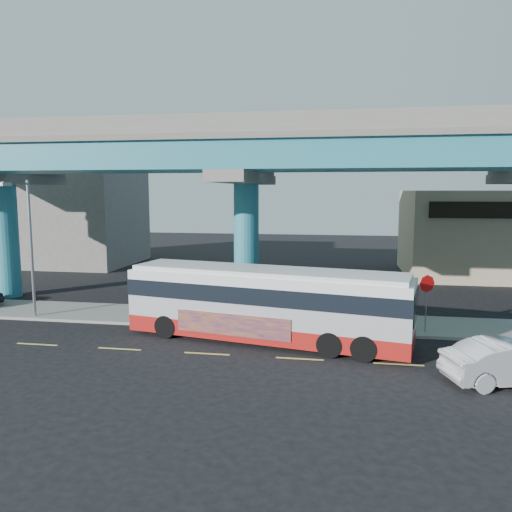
% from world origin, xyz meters
% --- Properties ---
extents(ground, '(120.00, 120.00, 0.00)m').
position_xyz_m(ground, '(0.00, 0.00, 0.00)').
color(ground, black).
rests_on(ground, ground).
extents(sidewalk, '(70.00, 4.00, 0.15)m').
position_xyz_m(sidewalk, '(0.00, 5.50, 0.07)').
color(sidewalk, gray).
rests_on(sidewalk, ground).
extents(lane_markings, '(58.00, 0.12, 0.01)m').
position_xyz_m(lane_markings, '(-0.00, -0.30, 0.01)').
color(lane_markings, '#D8C64C').
rests_on(lane_markings, ground).
extents(viaduct, '(52.00, 12.40, 11.70)m').
position_xyz_m(viaduct, '(-0.00, 9.11, 9.14)').
color(viaduct, teal).
rests_on(viaduct, ground).
extents(building_beige, '(14.00, 10.23, 7.00)m').
position_xyz_m(building_beige, '(18.00, 22.98, 3.51)').
color(building_beige, tan).
rests_on(building_beige, ground).
extents(building_concrete, '(12.00, 10.00, 9.00)m').
position_xyz_m(building_concrete, '(-20.00, 24.00, 4.50)').
color(building_concrete, gray).
rests_on(building_concrete, ground).
extents(transit_bus, '(13.55, 5.45, 3.41)m').
position_xyz_m(transit_bus, '(2.25, 1.99, 1.87)').
color(transit_bus, '#A21713').
rests_on(transit_bus, ground).
extents(sedan, '(4.37, 5.81, 1.61)m').
position_xyz_m(sedan, '(11.78, -1.73, 0.80)').
color(sedan, '#BABABF').
rests_on(sedan, ground).
extents(street_lamp, '(0.50, 2.43, 7.39)m').
position_xyz_m(street_lamp, '(-10.91, 3.45, 4.98)').
color(street_lamp, gray).
rests_on(street_lamp, sidewalk).
extents(stop_sign, '(0.76, 0.43, 2.82)m').
position_xyz_m(stop_sign, '(9.73, 4.18, 2.21)').
color(stop_sign, gray).
rests_on(stop_sign, sidewalk).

